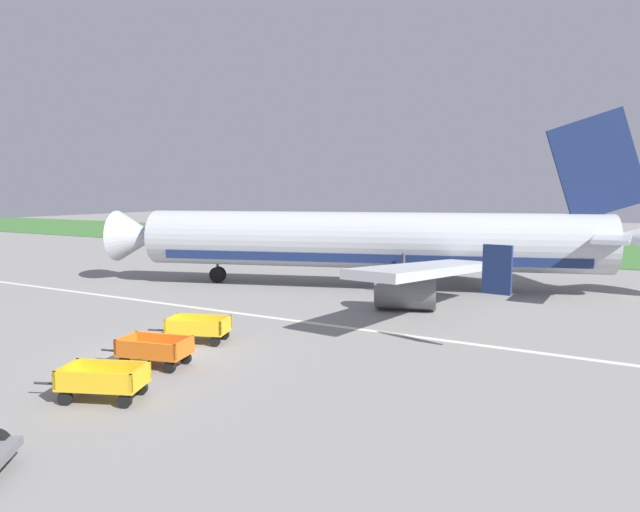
# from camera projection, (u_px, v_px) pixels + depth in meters

# --- Properties ---
(ground_plane) EXTENTS (220.00, 220.00, 0.00)m
(ground_plane) POSITION_uv_depth(u_px,v_px,m) (157.00, 356.00, 22.40)
(ground_plane) COLOR gray
(grass_strip) EXTENTS (220.00, 28.00, 0.06)m
(grass_strip) POSITION_uv_depth(u_px,v_px,m) (480.00, 246.00, 65.97)
(grass_strip) COLOR #3D7033
(grass_strip) RESTS_ON ground
(apron_stripe) EXTENTS (120.00, 0.36, 0.01)m
(apron_stripe) POSITION_uv_depth(u_px,v_px,m) (270.00, 317.00, 29.12)
(apron_stripe) COLOR silver
(apron_stripe) RESTS_ON ground
(airplane) EXTENTS (36.78, 29.89, 11.34)m
(airplane) POSITION_uv_depth(u_px,v_px,m) (383.00, 242.00, 37.53)
(airplane) COLOR #B2B7BC
(airplane) RESTS_ON ground
(baggage_cart_nearest) EXTENTS (3.56, 2.25, 1.07)m
(baggage_cart_nearest) POSITION_uv_depth(u_px,v_px,m) (103.00, 381.00, 17.70)
(baggage_cart_nearest) COLOR gold
(baggage_cart_nearest) RESTS_ON ground
(baggage_cart_second_in_row) EXTENTS (3.63, 1.93, 1.07)m
(baggage_cart_second_in_row) POSITION_uv_depth(u_px,v_px,m) (154.00, 350.00, 21.07)
(baggage_cart_second_in_row) COLOR orange
(baggage_cart_second_in_row) RESTS_ON ground
(baggage_cart_third_in_row) EXTENTS (3.59, 2.15, 1.07)m
(baggage_cart_third_in_row) POSITION_uv_depth(u_px,v_px,m) (198.00, 328.00, 24.40)
(baggage_cart_third_in_row) COLOR gold
(baggage_cart_third_in_row) RESTS_ON ground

